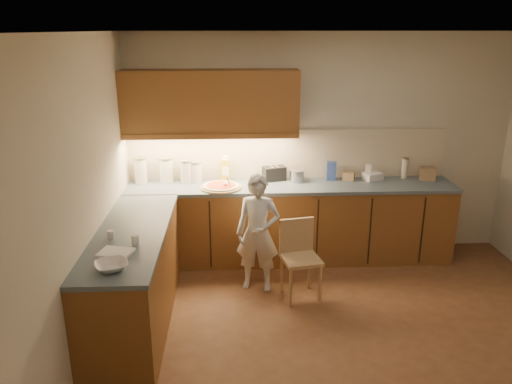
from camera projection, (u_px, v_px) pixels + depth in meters
room at (366, 156)px, 3.89m from camera, size 4.54×4.50×2.62m
l_counter at (244, 238)px, 5.41m from camera, size 3.77×2.62×0.92m
backsplash at (289, 154)px, 5.90m from camera, size 3.75×0.02×0.58m
upper_cabinets at (210, 102)px, 5.51m from camera, size 1.95×0.36×0.73m
pizza_on_board at (221, 187)px, 5.58m from camera, size 0.46×0.46×0.19m
child at (258, 233)px, 5.13m from camera, size 0.50×0.39×1.24m
wooden_chair at (299, 253)px, 5.04m from camera, size 0.42×0.42×0.80m
mixing_bowl at (111, 266)px, 3.69m from camera, size 0.32×0.32×0.06m
canister_a at (141, 170)px, 5.74m from camera, size 0.15×0.15×0.30m
canister_b at (166, 170)px, 5.78m from camera, size 0.17×0.17×0.29m
canister_c at (186, 171)px, 5.75m from camera, size 0.14×0.14×0.27m
canister_d at (195, 171)px, 5.79m from camera, size 0.15×0.15×0.25m
oil_jug at (225, 169)px, 5.82m from camera, size 0.11×0.09×0.31m
toaster at (274, 174)px, 5.86m from camera, size 0.29×0.21×0.17m
steel_pot at (297, 176)px, 5.81m from camera, size 0.18×0.18×0.14m
blue_box at (331, 171)px, 5.87m from camera, size 0.12×0.09×0.22m
card_box_a at (349, 176)px, 5.88m from camera, size 0.16×0.14×0.09m
white_bottle at (368, 172)px, 5.91m from camera, size 0.07×0.07×0.18m
flat_pack at (373, 176)px, 5.89m from camera, size 0.26×0.22×0.09m
tall_jar at (405, 168)px, 5.93m from camera, size 0.08×0.08×0.25m
card_box_b at (428, 174)px, 5.89m from camera, size 0.22×0.19×0.14m
dough_cloth at (116, 252)px, 3.96m from camera, size 0.29×0.25×0.02m
spice_jar_a at (111, 235)px, 4.24m from camera, size 0.06×0.06×0.07m
spice_jar_b at (135, 240)px, 4.11m from camera, size 0.08×0.08×0.09m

